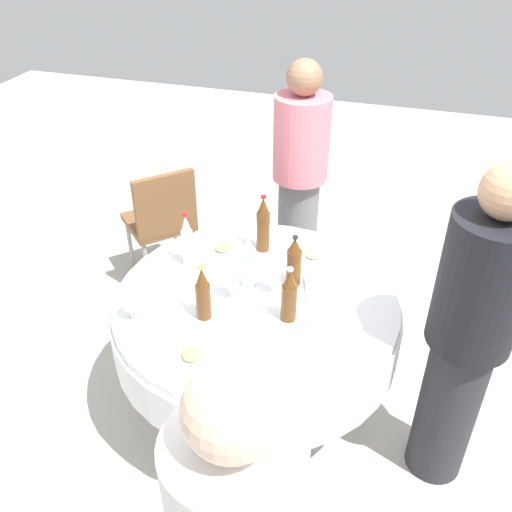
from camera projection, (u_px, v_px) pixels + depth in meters
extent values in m
plane|color=#B7B2A8|center=(256.00, 404.00, 3.02)|extent=(10.00, 10.00, 0.00)
cylinder|color=white|center=(256.00, 301.00, 2.62)|extent=(1.33, 1.33, 0.04)
cylinder|color=white|center=(256.00, 322.00, 2.69)|extent=(1.36, 1.36, 0.22)
cylinder|color=slate|center=(256.00, 373.00, 2.89)|extent=(0.14, 0.14, 0.48)
cylinder|color=slate|center=(256.00, 402.00, 3.02)|extent=(0.56, 0.56, 0.03)
cylinder|color=#593314|center=(294.00, 268.00, 2.64)|extent=(0.07, 0.07, 0.19)
cone|color=#593314|center=(295.00, 245.00, 2.57)|extent=(0.06, 0.06, 0.07)
cylinder|color=black|center=(295.00, 237.00, 2.54)|extent=(0.03, 0.03, 0.01)
cylinder|color=silver|center=(248.00, 267.00, 2.63)|extent=(0.06, 0.06, 0.21)
cone|color=silver|center=(248.00, 244.00, 2.56)|extent=(0.06, 0.06, 0.05)
cylinder|color=silver|center=(248.00, 238.00, 2.54)|extent=(0.02, 0.02, 0.01)
cylinder|color=#593314|center=(263.00, 232.00, 2.88)|extent=(0.07, 0.07, 0.22)
cone|color=#593314|center=(263.00, 206.00, 2.79)|extent=(0.06, 0.06, 0.09)
cylinder|color=red|center=(263.00, 197.00, 2.76)|extent=(0.03, 0.03, 0.01)
cylinder|color=silver|center=(188.00, 248.00, 2.78)|extent=(0.06, 0.06, 0.19)
cone|color=silver|center=(186.00, 223.00, 2.70)|extent=(0.05, 0.05, 0.09)
cylinder|color=red|center=(185.00, 215.00, 2.67)|extent=(0.03, 0.03, 0.01)
cylinder|color=#593314|center=(289.00, 303.00, 2.43)|extent=(0.07, 0.07, 0.18)
cone|color=#593314|center=(290.00, 279.00, 2.36)|extent=(0.06, 0.06, 0.09)
cylinder|color=silver|center=(290.00, 269.00, 2.33)|extent=(0.03, 0.03, 0.01)
cylinder|color=#593314|center=(204.00, 301.00, 2.44)|extent=(0.07, 0.07, 0.18)
cone|color=#593314|center=(202.00, 277.00, 2.37)|extent=(0.06, 0.06, 0.09)
cylinder|color=gold|center=(201.00, 267.00, 2.34)|extent=(0.03, 0.03, 0.01)
cylinder|color=white|center=(232.00, 297.00, 2.61)|extent=(0.06, 0.06, 0.00)
cylinder|color=white|center=(231.00, 291.00, 2.59)|extent=(0.01, 0.01, 0.07)
cylinder|color=white|center=(231.00, 278.00, 2.55)|extent=(0.07, 0.07, 0.07)
cylinder|color=white|center=(273.00, 292.00, 2.64)|extent=(0.06, 0.06, 0.00)
cylinder|color=white|center=(273.00, 285.00, 2.61)|extent=(0.01, 0.01, 0.08)
cylinder|color=white|center=(273.00, 272.00, 2.57)|extent=(0.07, 0.07, 0.08)
cylinder|color=maroon|center=(273.00, 276.00, 2.58)|extent=(0.06, 0.06, 0.03)
cylinder|color=white|center=(133.00, 318.00, 2.48)|extent=(0.06, 0.06, 0.00)
cylinder|color=white|center=(132.00, 312.00, 2.46)|extent=(0.01, 0.01, 0.06)
cylinder|color=white|center=(130.00, 301.00, 2.43)|extent=(0.07, 0.07, 0.07)
cylinder|color=gold|center=(131.00, 304.00, 2.44)|extent=(0.06, 0.06, 0.03)
cylinder|color=white|center=(223.00, 250.00, 2.92)|extent=(0.22, 0.22, 0.02)
ellipsoid|color=tan|center=(223.00, 247.00, 2.91)|extent=(0.10, 0.09, 0.02)
cylinder|color=white|center=(337.00, 323.00, 2.44)|extent=(0.22, 0.22, 0.02)
cylinder|color=white|center=(314.00, 256.00, 2.87)|extent=(0.24, 0.24, 0.02)
ellipsoid|color=tan|center=(314.00, 253.00, 2.86)|extent=(0.11, 0.09, 0.02)
cylinder|color=white|center=(192.00, 357.00, 2.27)|extent=(0.21, 0.21, 0.02)
ellipsoid|color=tan|center=(192.00, 354.00, 2.26)|extent=(0.10, 0.08, 0.02)
cube|color=silver|center=(247.00, 326.00, 2.44)|extent=(0.16, 0.10, 0.00)
cube|color=white|center=(324.00, 288.00, 2.65)|extent=(0.22, 0.22, 0.02)
cylinder|color=#26262B|center=(448.00, 406.00, 2.50)|extent=(0.26, 0.26, 0.80)
cylinder|color=black|center=(483.00, 283.00, 2.12)|extent=(0.34, 0.34, 0.58)
sphere|color=tan|center=(509.00, 192.00, 1.90)|extent=(0.20, 0.20, 0.20)
cylinder|color=white|center=(235.00, 511.00, 1.37)|extent=(0.34, 0.34, 0.51)
sphere|color=beige|center=(232.00, 411.00, 1.16)|extent=(0.22, 0.22, 0.22)
cylinder|color=slate|center=(297.00, 233.00, 3.71)|extent=(0.26, 0.26, 0.81)
cylinder|color=#D8727F|center=(301.00, 138.00, 3.34)|extent=(0.34, 0.34, 0.52)
sphere|color=#8C664C|center=(304.00, 77.00, 3.13)|extent=(0.21, 0.21, 0.21)
cube|color=brown|center=(159.00, 222.00, 3.74)|extent=(0.57, 0.57, 0.04)
cube|color=brown|center=(166.00, 206.00, 3.49)|extent=(0.32, 0.31, 0.42)
cylinder|color=gray|center=(175.00, 233.00, 4.06)|extent=(0.03, 0.03, 0.43)
cylinder|color=gray|center=(130.00, 246.00, 3.93)|extent=(0.03, 0.03, 0.43)
cylinder|color=gray|center=(194.00, 256.00, 3.82)|extent=(0.03, 0.03, 0.43)
cylinder|color=gray|center=(147.00, 270.00, 3.68)|extent=(0.03, 0.03, 0.43)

